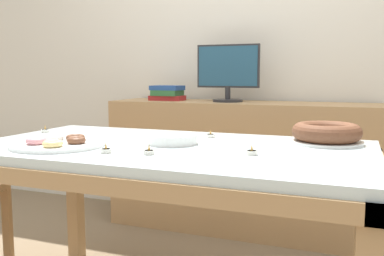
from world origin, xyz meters
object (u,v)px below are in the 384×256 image
Objects in this scene: tealight_near_front at (252,152)px; tealight_right_edge at (106,150)px; tealight_near_cakes at (211,135)px; plate_stack at (173,139)px; tealight_left_edge at (45,130)px; tealight_centre at (149,152)px; cake_chocolate_round at (326,133)px; computer_monitor at (228,73)px; book_stack at (167,93)px; pastry_platter at (58,143)px.

tealight_near_front is 0.53m from tealight_right_edge.
tealight_right_edge is (-0.23, -0.51, 0.00)m from tealight_near_cakes.
tealight_right_edge is at bearing -116.87° from plate_stack.
plate_stack reaches higher than tealight_left_edge.
tealight_centre is 1.00× the size of tealight_left_edge.
cake_chocolate_round reaches higher than tealight_right_edge.
computer_monitor reaches higher than tealight_near_front.
tealight_centre is (0.11, -1.39, -0.29)m from computer_monitor.
book_stack is 1.37m from pastry_platter.
computer_monitor is at bearing 101.62° from tealight_near_cakes.
computer_monitor reaches higher than tealight_left_edge.
plate_stack is at bearing -85.10° from computer_monitor.
computer_monitor is 2.02× the size of plate_stack.
computer_monitor is 1.45m from tealight_right_edge.
plate_stack is (0.54, -1.14, -0.14)m from book_stack.
pastry_platter is at bearing -84.42° from book_stack.
cake_chocolate_round is at bearing 35.43° from tealight_right_edge.
book_stack reaches higher than pastry_platter.
plate_stack is 5.25× the size of tealight_near_cakes.
tealight_near_front is at bearing -11.43° from tealight_left_edge.
book_stack reaches higher than tealight_right_edge.
tealight_near_front is 1.00× the size of tealight_right_edge.
book_stack is 0.79× the size of cake_chocolate_round.
book_stack is at bearing 125.58° from tealight_near_front.
pastry_platter is at bearing 175.83° from tealight_centre.
cake_chocolate_round is at bearing 57.96° from tealight_near_front.
book_stack is at bearing 95.58° from pastry_platter.
cake_chocolate_round is 0.91m from tealight_right_edge.
book_stack is 5.86× the size of tealight_left_edge.
tealight_right_edge is (-0.16, -0.03, 0.00)m from tealight_centre.
plate_stack is 0.25m from tealight_centre.
pastry_platter is 0.27m from tealight_right_edge.
tealight_near_cakes is at bearing 65.26° from tealight_right_edge.
tealight_near_cakes is 0.45m from tealight_near_front.
pastry_platter is 0.78m from tealight_near_front.
plate_stack is (0.10, -1.13, -0.28)m from computer_monitor.
book_stack is 1.56m from tealight_near_front.
tealight_centre is at bearing -86.09° from plate_stack.
book_stack is at bearing 105.57° from tealight_right_edge.
tealight_left_edge is at bearing -100.74° from book_stack.
computer_monitor is 1.25m from tealight_left_edge.
tealight_left_edge is at bearing 155.17° from tealight_centre.
tealight_near_front is at bearing -54.42° from book_stack.
tealight_centre is (-0.07, -0.48, 0.00)m from tealight_near_cakes.
pastry_platter is at bearing -43.93° from tealight_left_edge.
tealight_left_edge is (-0.33, 0.32, -0.00)m from pastry_platter.
tealight_near_cakes and tealight_near_front have the same top height.
plate_stack is 5.25× the size of tealight_right_edge.
plate_stack reaches higher than tealight_near_cakes.
computer_monitor is 1.37m from tealight_near_front.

